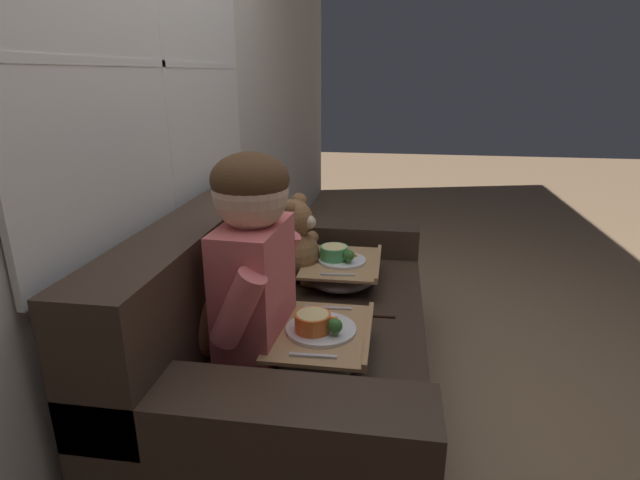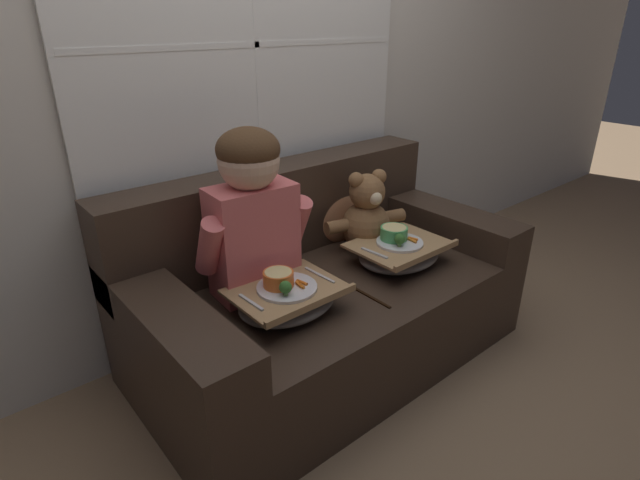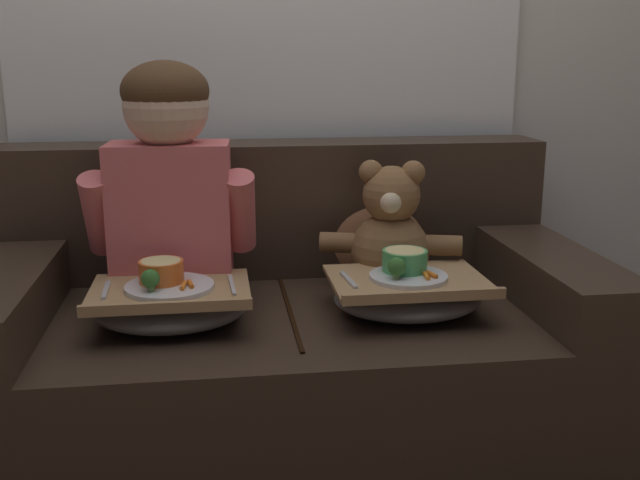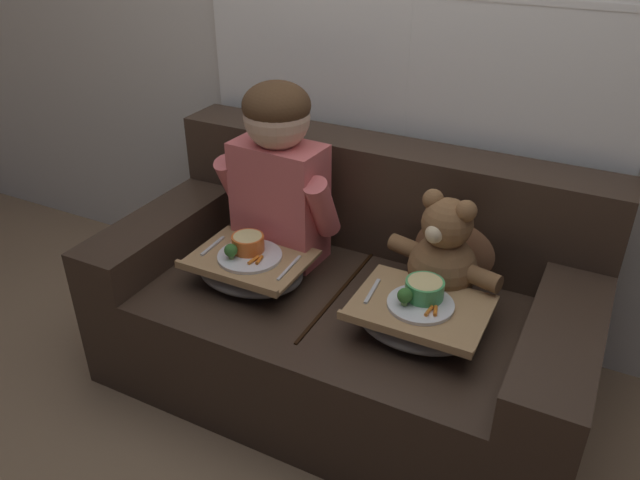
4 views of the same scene
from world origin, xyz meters
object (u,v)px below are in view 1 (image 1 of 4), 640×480
lap_tray_child (321,342)px  throw_pillow_behind_child (203,304)px  throw_pillow_behind_teddy (254,243)px  lap_tray_teddy (342,270)px  child_figure (253,249)px  teddy_bear (295,245)px  couch (289,336)px

lap_tray_child → throw_pillow_behind_child: bearing=89.8°
throw_pillow_behind_teddy → lap_tray_teddy: (-0.00, -0.40, -0.11)m
throw_pillow_behind_teddy → lap_tray_child: bearing=-147.9°
throw_pillow_behind_teddy → lap_tray_teddy: size_ratio=0.89×
throw_pillow_behind_teddy → child_figure: child_figure is taller
throw_pillow_behind_child → teddy_bear: teddy_bear is taller
lap_tray_teddy → teddy_bear: bearing=90.2°
couch → lap_tray_child: 0.41m
throw_pillow_behind_teddy → teddy_bear: size_ratio=0.89×
throw_pillow_behind_teddy → throw_pillow_behind_child: bearing=180.0°
teddy_bear → lap_tray_child: size_ratio=1.02×
child_figure → lap_tray_teddy: bearing=-18.7°
child_figure → lap_tray_child: (-0.00, -0.22, -0.31)m
teddy_bear → child_figure: bearing=179.6°
throw_pillow_behind_teddy → couch: bearing=-145.1°
throw_pillow_behind_child → lap_tray_teddy: (0.64, -0.40, -0.11)m
couch → throw_pillow_behind_teddy: bearing=34.9°
teddy_bear → lap_tray_child: 0.69m
child_figure → teddy_bear: bearing=-0.4°
couch → throw_pillow_behind_child: bearing=145.1°
throw_pillow_behind_teddy → lap_tray_child: throw_pillow_behind_teddy is taller
throw_pillow_behind_child → throw_pillow_behind_teddy: throw_pillow_behind_teddy is taller
couch → throw_pillow_behind_teddy: 0.48m
teddy_bear → lap_tray_teddy: 0.24m
couch → lap_tray_child: couch is taller
child_figure → lap_tray_teddy: size_ratio=1.60×
couch → throw_pillow_behind_child: size_ratio=4.72×
throw_pillow_behind_child → lap_tray_teddy: 0.77m
throw_pillow_behind_child → child_figure: bearing=-90.0°
child_figure → teddy_bear: 0.67m
couch → throw_pillow_behind_child: couch is taller
teddy_bear → couch: bearing=-173.8°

